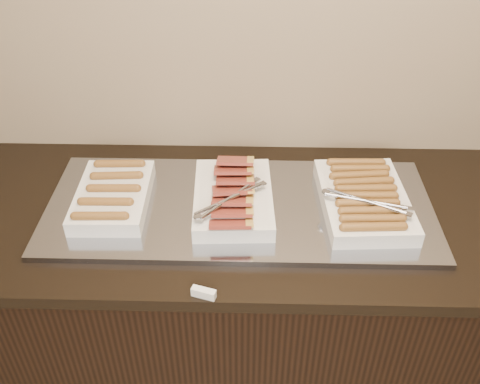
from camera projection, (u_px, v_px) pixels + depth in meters
name	position (u px, v px, depth m)	size (l,w,h in m)	color
counter	(239.00, 304.00, 1.95)	(2.06, 0.76, 0.90)	black
warming_tray	(240.00, 207.00, 1.67)	(1.20, 0.50, 0.02)	#90939E
dish_left	(113.00, 195.00, 1.66)	(0.22, 0.33, 0.07)	white
dish_center	(233.00, 197.00, 1.64)	(0.25, 0.38, 0.09)	white
dish_right	(364.00, 199.00, 1.64)	(0.28, 0.40, 0.08)	white
label_holder	(204.00, 293.00, 1.39)	(0.06, 0.02, 0.03)	white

